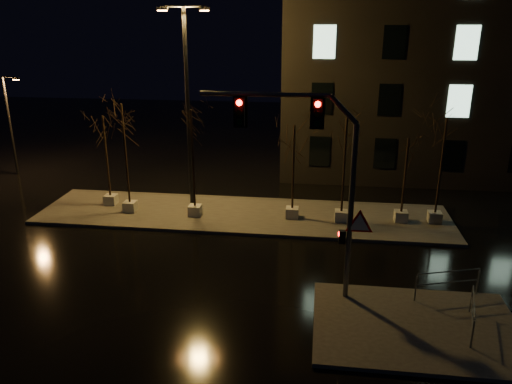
# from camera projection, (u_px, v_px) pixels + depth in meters

# --- Properties ---
(ground) EXTENTS (90.00, 90.00, 0.00)m
(ground) POSITION_uv_depth(u_px,v_px,m) (221.00, 268.00, 21.31)
(ground) COLOR black
(ground) RESTS_ON ground
(median) EXTENTS (22.00, 5.00, 0.15)m
(median) POSITION_uv_depth(u_px,v_px,m) (243.00, 215.00, 26.91)
(median) COLOR #43403B
(median) RESTS_ON ground
(sidewalk_corner) EXTENTS (7.00, 5.00, 0.15)m
(sidewalk_corner) POSITION_uv_depth(u_px,v_px,m) (416.00, 327.00, 17.10)
(sidewalk_corner) COLOR #43403B
(sidewalk_corner) RESTS_ON ground
(building) EXTENTS (25.00, 12.00, 15.00)m
(building) POSITION_uv_depth(u_px,v_px,m) (471.00, 59.00, 34.02)
(building) COLOR black
(building) RESTS_ON ground
(tree_0) EXTENTS (1.80, 1.80, 5.17)m
(tree_0) POSITION_uv_depth(u_px,v_px,m) (104.00, 136.00, 26.95)
(tree_0) COLOR beige
(tree_0) RESTS_ON median
(tree_1) EXTENTS (1.80, 1.80, 6.02)m
(tree_1) POSITION_uv_depth(u_px,v_px,m) (123.00, 129.00, 25.71)
(tree_1) COLOR beige
(tree_1) RESTS_ON median
(tree_2) EXTENTS (1.80, 1.80, 5.80)m
(tree_2) POSITION_uv_depth(u_px,v_px,m) (192.00, 134.00, 25.22)
(tree_2) COLOR beige
(tree_2) RESTS_ON median
(tree_3) EXTENTS (1.80, 1.80, 5.07)m
(tree_3) POSITION_uv_depth(u_px,v_px,m) (294.00, 146.00, 25.08)
(tree_3) COLOR beige
(tree_3) RESTS_ON median
(tree_4) EXTENTS (1.80, 1.80, 5.66)m
(tree_4) POSITION_uv_depth(u_px,v_px,m) (346.00, 140.00, 24.51)
(tree_4) COLOR beige
(tree_4) RESTS_ON median
(tree_5) EXTENTS (1.80, 1.80, 4.52)m
(tree_5) POSITION_uv_depth(u_px,v_px,m) (407.00, 157.00, 24.75)
(tree_5) COLOR beige
(tree_5) RESTS_ON median
(tree_6) EXTENTS (1.80, 1.80, 5.57)m
(tree_6) POSITION_uv_depth(u_px,v_px,m) (444.00, 142.00, 24.37)
(tree_6) COLOR beige
(tree_6) RESTS_ON median
(traffic_signal_mast) EXTENTS (6.23, 0.29, 7.60)m
(traffic_signal_mast) POSITION_uv_depth(u_px,v_px,m) (318.00, 168.00, 17.39)
(traffic_signal_mast) COLOR #54575C
(traffic_signal_mast) RESTS_ON sidewalk_corner
(streetlight_main) EXTENTS (2.64, 0.80, 10.57)m
(streetlight_main) POSITION_uv_depth(u_px,v_px,m) (187.00, 95.00, 26.36)
(streetlight_main) COLOR black
(streetlight_main) RESTS_ON median
(streetlight_far) EXTENTS (1.29, 0.34, 6.59)m
(streetlight_far) POSITION_uv_depth(u_px,v_px,m) (11.00, 122.00, 32.99)
(streetlight_far) COLOR black
(streetlight_far) RESTS_ON ground
(guard_rail_a) EXTENTS (2.46, 0.83, 1.11)m
(guard_rail_a) POSITION_uv_depth(u_px,v_px,m) (448.00, 280.00, 18.54)
(guard_rail_a) COLOR #54575C
(guard_rail_a) RESTS_ON sidewalk_corner
(guard_rail_b) EXTENTS (0.59, 2.20, 1.07)m
(guard_rail_b) POSITION_uv_depth(u_px,v_px,m) (473.00, 311.00, 16.66)
(guard_rail_b) COLOR #54575C
(guard_rail_b) RESTS_ON sidewalk_corner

